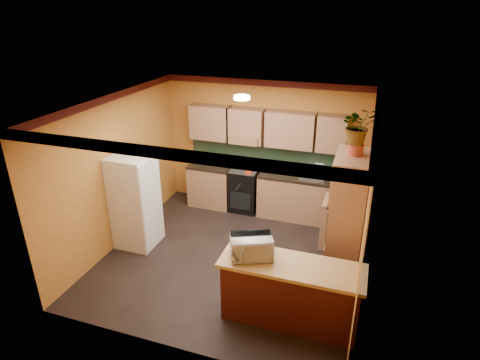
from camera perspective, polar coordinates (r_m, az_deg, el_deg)
name	(u,v)px	position (r m, az deg, el deg)	size (l,w,h in m)	color
room_shell	(237,138)	(6.38, -0.48, 6.04)	(4.24, 4.24, 2.72)	black
base_cabinets_back	(273,194)	(8.28, 4.78, -2.00)	(3.65, 0.60, 0.88)	#A47956
countertop_back	(274,173)	(8.10, 4.89, 0.93)	(3.65, 0.62, 0.04)	black
stove	(245,189)	(8.43, 0.66, -1.33)	(0.58, 0.58, 0.91)	black
kettle	(249,167)	(8.14, 1.24, 1.91)	(0.17, 0.17, 0.18)	red
sink	(313,177)	(7.95, 10.32, 0.46)	(0.48, 0.40, 0.03)	silver
base_cabinets_right	(345,224)	(7.42, 14.67, -6.04)	(0.60, 0.80, 0.88)	#A47956
countertop_right	(347,201)	(7.21, 15.04, -2.87)	(0.62, 0.80, 0.04)	black
fridge	(135,201)	(7.29, -14.70, -2.94)	(0.68, 0.66, 1.70)	white
pantry	(346,222)	(6.23, 14.88, -5.74)	(0.48, 0.90, 2.10)	#A47956
fern_pot	(355,149)	(5.82, 16.08, 4.23)	(0.22, 0.22, 0.16)	#A63C28
fern	(358,125)	(5.72, 16.46, 7.45)	(0.47, 0.41, 0.52)	#A47956
breakfast_bar	(290,294)	(5.67, 7.12, -15.84)	(1.80, 0.55, 0.88)	#4E1215
bar_top	(292,266)	(5.38, 7.37, -12.02)	(1.90, 0.65, 0.05)	tan
microwave	(251,247)	(5.38, 1.61, -9.48)	(0.55, 0.37, 0.31)	white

